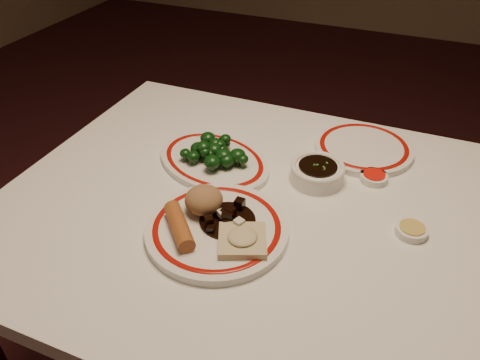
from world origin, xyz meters
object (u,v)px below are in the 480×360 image
at_px(spring_roll, 179,226).
at_px(soy_bowl, 317,173).
at_px(rice_mound, 204,200).
at_px(fried_wonton, 242,239).
at_px(broccoli_pile, 215,151).
at_px(main_plate, 217,229).
at_px(stirfry_heap, 224,217).
at_px(dining_table, 275,240).
at_px(broccoli_plate, 214,161).

xyz_separation_m(spring_roll, soy_bowl, (0.20, 0.29, -0.01)).
relative_size(rice_mound, fried_wonton, 0.66).
relative_size(rice_mound, soy_bowl, 0.64).
height_order(broccoli_pile, soy_bowl, broccoli_pile).
bearing_deg(soy_bowl, spring_roll, -123.87).
bearing_deg(main_plate, fried_wonton, -20.93).
bearing_deg(stirfry_heap, fried_wonton, -38.99).
distance_m(dining_table, main_plate, 0.18).
relative_size(main_plate, spring_roll, 2.67).
height_order(broccoli_plate, soy_bowl, soy_bowl).
height_order(fried_wonton, broccoli_pile, broccoli_pile).
relative_size(rice_mound, broccoli_pile, 0.48).
height_order(spring_roll, broccoli_pile, broccoli_pile).
height_order(main_plate, broccoli_pile, broccoli_pile).
xyz_separation_m(spring_roll, fried_wonton, (0.12, 0.02, -0.01)).
xyz_separation_m(main_plate, broccoli_plate, (-0.11, 0.22, -0.00)).
height_order(dining_table, fried_wonton, fried_wonton).
bearing_deg(broccoli_pile, fried_wonton, -55.05).
distance_m(fried_wonton, broccoli_plate, 0.30).
xyz_separation_m(broccoli_plate, soy_bowl, (0.25, 0.03, 0.01)).
distance_m(main_plate, spring_roll, 0.08).
bearing_deg(spring_roll, fried_wonton, -33.72).
distance_m(broccoli_plate, broccoli_pile, 0.03).
bearing_deg(soy_bowl, stirfry_heap, -119.90).
bearing_deg(broccoli_plate, broccoli_pile, -27.11).
bearing_deg(main_plate, broccoli_plate, 116.51).
relative_size(rice_mound, stirfry_heap, 0.67).
bearing_deg(rice_mound, dining_table, 32.00).
bearing_deg(fried_wonton, dining_table, 80.69).
relative_size(broccoli_pile, soy_bowl, 1.34).
bearing_deg(spring_roll, soy_bowl, 13.68).
bearing_deg(broccoli_pile, rice_mound, -71.79).
height_order(main_plate, rice_mound, rice_mound).
bearing_deg(broccoli_pile, dining_table, -27.70).
relative_size(fried_wonton, stirfry_heap, 1.01).
bearing_deg(spring_roll, rice_mound, 36.20).
relative_size(dining_table, stirfry_heap, 10.21).
bearing_deg(main_plate, dining_table, 52.82).
xyz_separation_m(main_plate, rice_mound, (-0.04, 0.03, 0.04)).
relative_size(dining_table, main_plate, 3.67).
relative_size(stirfry_heap, broccoli_plate, 0.33).
bearing_deg(stirfry_heap, rice_mound, 167.16).
distance_m(stirfry_heap, broccoli_plate, 0.23).
distance_m(main_plate, broccoli_plate, 0.25).
relative_size(spring_roll, fried_wonton, 1.04).
xyz_separation_m(rice_mound, fried_wonton, (0.11, -0.06, -0.02)).
bearing_deg(spring_roll, main_plate, -5.94).
bearing_deg(broccoli_plate, stirfry_heap, -59.47).
xyz_separation_m(fried_wonton, broccoli_plate, (-0.17, 0.24, -0.02)).
relative_size(main_plate, stirfry_heap, 2.78).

